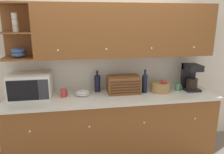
% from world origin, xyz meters
% --- Properties ---
extents(ground_plane, '(24.00, 24.00, 0.00)m').
position_xyz_m(ground_plane, '(0.00, 0.00, 0.00)').
color(ground_plane, slate).
extents(wall_back, '(5.27, 0.06, 2.60)m').
position_xyz_m(wall_back, '(0.00, 0.03, 1.30)').
color(wall_back, silver).
rests_on(wall_back, ground_plane).
extents(counter_unit, '(2.89, 0.68, 0.92)m').
position_xyz_m(counter_unit, '(0.00, -0.32, 0.46)').
color(counter_unit, brown).
rests_on(counter_unit, ground_plane).
extents(backsplash_panel, '(2.87, 0.01, 0.52)m').
position_xyz_m(backsplash_panel, '(0.00, -0.01, 1.18)').
color(backsplash_panel, silver).
rests_on(backsplash_panel, counter_unit).
extents(upper_cabinets, '(2.87, 0.37, 0.70)m').
position_xyz_m(upper_cabinets, '(0.17, -0.17, 1.79)').
color(upper_cabinets, brown).
rests_on(upper_cabinets, backsplash_panel).
extents(microwave, '(0.53, 0.40, 0.33)m').
position_xyz_m(microwave, '(-1.10, -0.24, 1.09)').
color(microwave, silver).
rests_on(microwave, counter_unit).
extents(mug_blue_second, '(0.10, 0.09, 0.11)m').
position_xyz_m(mug_blue_second, '(-0.67, -0.29, 0.97)').
color(mug_blue_second, '#B73D38').
rests_on(mug_blue_second, counter_unit).
extents(bowl_stack_on_counter, '(0.20, 0.20, 0.07)m').
position_xyz_m(bowl_stack_on_counter, '(-0.42, -0.26, 0.96)').
color(bowl_stack_on_counter, silver).
rests_on(bowl_stack_on_counter, counter_unit).
extents(wine_bottle, '(0.09, 0.09, 0.31)m').
position_xyz_m(wine_bottle, '(-0.20, -0.13, 1.06)').
color(wine_bottle, black).
rests_on(wine_bottle, counter_unit).
extents(bread_box, '(0.45, 0.27, 0.24)m').
position_xyz_m(bread_box, '(0.16, -0.25, 1.04)').
color(bread_box, brown).
rests_on(bread_box, counter_unit).
extents(second_wine_bottle, '(0.08, 0.08, 0.34)m').
position_xyz_m(second_wine_bottle, '(0.46, -0.29, 1.07)').
color(second_wine_bottle, black).
rests_on(second_wine_bottle, counter_unit).
extents(fruit_basket, '(0.27, 0.27, 0.19)m').
position_xyz_m(fruit_basket, '(0.70, -0.29, 0.99)').
color(fruit_basket, '#A87F4C').
rests_on(fruit_basket, counter_unit).
extents(mug, '(0.09, 0.08, 0.10)m').
position_xyz_m(mug, '(0.98, -0.27, 0.97)').
color(mug, '#4C845B').
rests_on(mug, counter_unit).
extents(coffee_maker, '(0.21, 0.27, 0.38)m').
position_xyz_m(coffee_maker, '(1.18, -0.26, 1.12)').
color(coffee_maker, black).
rests_on(coffee_maker, counter_unit).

